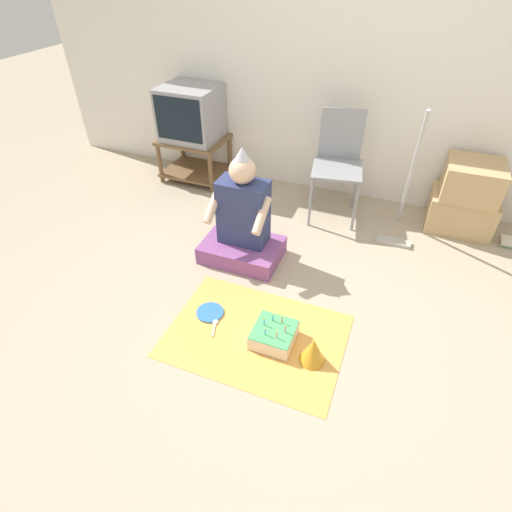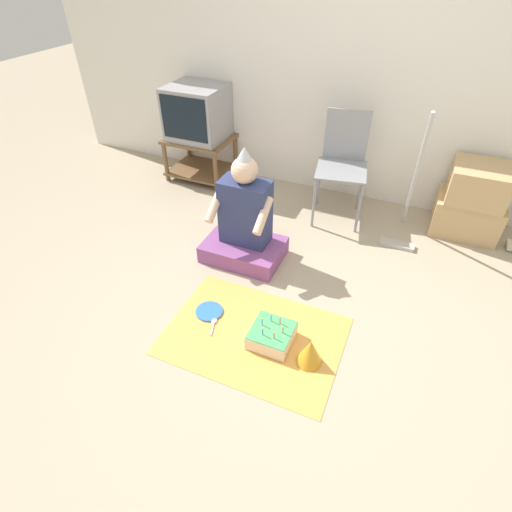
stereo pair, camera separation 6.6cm
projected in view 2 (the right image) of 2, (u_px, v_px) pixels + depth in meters
The scene contains 13 objects.
ground_plane at pixel (283, 333), 2.59m from camera, with size 16.00×16.00×0.00m, color tan.
wall_back at pixel (376, 54), 3.23m from camera, with size 6.40×0.06×2.55m.
tv_stand at pixel (201, 154), 4.14m from camera, with size 0.64×0.51×0.44m.
tv at pixel (197, 112), 3.88m from camera, with size 0.53×0.50×0.50m.
folding_chair at pixel (343, 159), 3.41m from camera, with size 0.49×0.50×0.92m.
cardboard_box_stack at pixel (472, 201), 3.32m from camera, with size 0.53×0.44×0.61m.
dust_mop at pixel (407, 208), 3.20m from camera, with size 0.28×0.42×1.12m.
person_seated at pixel (244, 225), 3.05m from camera, with size 0.61×0.43×0.91m.
party_cloth at pixel (254, 335), 2.57m from camera, with size 1.12×0.80×0.01m.
birthday_cake at pixel (272, 335), 2.50m from camera, with size 0.26×0.26×0.17m.
party_hat_blue at pixel (310, 352), 2.35m from camera, with size 0.16×0.16×0.18m.
paper_plate at pixel (209, 311), 2.73m from camera, with size 0.19×0.19×0.01m.
plastic_spoon_near at pixel (214, 323), 2.64m from camera, with size 0.06×0.14×0.01m.
Camera 2 is at (0.52, -1.65, 2.00)m, focal length 28.00 mm.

